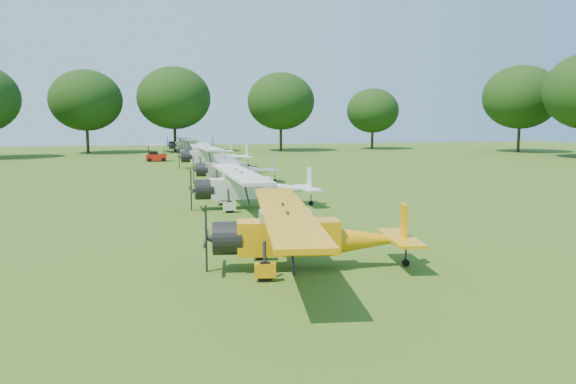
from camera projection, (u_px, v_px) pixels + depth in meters
name	position (u px, v px, depth m)	size (l,w,h in m)	color
ground	(243.00, 212.00, 31.31)	(160.00, 160.00, 0.00)	#294912
tree_belt	(305.00, 67.00, 31.20)	(137.36, 130.27, 14.52)	#2F2312
aircraft_2	(304.00, 231.00, 19.25)	(7.37, 11.71, 2.30)	orange
aircraft_3	(250.00, 185.00, 32.44)	(7.46, 11.87, 2.34)	silver
aircraft_4	(233.00, 167.00, 45.04)	(6.90, 10.98, 2.16)	silver
aircraft_5	(213.00, 154.00, 58.73)	(7.68, 12.25, 2.41)	silver
aircraft_6	(207.00, 149.00, 72.74)	(6.30, 10.00, 1.98)	silver
aircraft_7	(190.00, 144.00, 84.47)	(7.42, 11.76, 2.31)	silver
golf_cart	(156.00, 156.00, 67.30)	(2.39, 1.53, 2.00)	#B8190D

